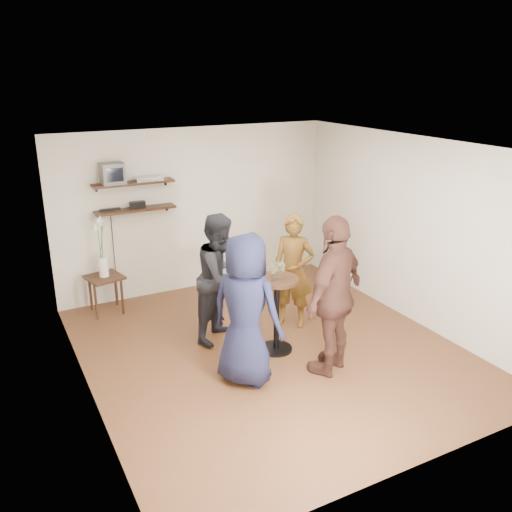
{
  "coord_description": "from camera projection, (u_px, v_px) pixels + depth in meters",
  "views": [
    {
      "loc": [
        -3.03,
        -5.41,
        3.43
      ],
      "look_at": [
        -0.0,
        0.4,
        1.16
      ],
      "focal_mm": 38.0,
      "sensor_mm": 36.0,
      "label": 1
    }
  ],
  "objects": [
    {
      "name": "wine_glass_br",
      "position": [
        278.0,
        267.0,
        6.65
      ],
      "size": [
        0.07,
        0.07,
        0.2
      ],
      "color": "silver",
      "rests_on": "drinks_table"
    },
    {
      "name": "side_table",
      "position": [
        105.0,
        282.0,
        7.93
      ],
      "size": [
        0.57,
        0.57,
        0.57
      ],
      "rotation": [
        0.0,
        0.0,
        0.22
      ],
      "color": "black",
      "rests_on": "room"
    },
    {
      "name": "dvd_deck",
      "position": [
        148.0,
        178.0,
        8.01
      ],
      "size": [
        0.4,
        0.24,
        0.06
      ],
      "primitive_type": "cube",
      "color": "silver",
      "rests_on": "shelf_upper"
    },
    {
      "name": "wine_glass_fl",
      "position": [
        273.0,
        269.0,
        6.56
      ],
      "size": [
        0.07,
        0.07,
        0.21
      ],
      "color": "silver",
      "rests_on": "drinks_table"
    },
    {
      "name": "person_navy",
      "position": [
        246.0,
        310.0,
        6.03
      ],
      "size": [
        0.96,
        1.03,
        1.77
      ],
      "primitive_type": "imported",
      "rotation": [
        0.0,
        0.0,
        2.18
      ],
      "color": "#161832",
      "rests_on": "room"
    },
    {
      "name": "shelf_lower",
      "position": [
        135.0,
        210.0,
        8.05
      ],
      "size": [
        1.2,
        0.25,
        0.04
      ],
      "primitive_type": "cube",
      "color": "black",
      "rests_on": "room"
    },
    {
      "name": "drinks_table",
      "position": [
        277.0,
        305.0,
        6.78
      ],
      "size": [
        0.54,
        0.54,
        0.99
      ],
      "color": "black",
      "rests_on": "room"
    },
    {
      "name": "person_dark",
      "position": [
        221.0,
        278.0,
        7.05
      ],
      "size": [
        1.05,
        1.01,
        1.71
      ],
      "primitive_type": "imported",
      "rotation": [
        0.0,
        0.0,
        0.62
      ],
      "color": "black",
      "rests_on": "room"
    },
    {
      "name": "room",
      "position": [
        272.0,
        255.0,
        6.55
      ],
      "size": [
        4.58,
        5.08,
        2.68
      ],
      "color": "#4B2518",
      "rests_on": "ground"
    },
    {
      "name": "wine_glass_bl",
      "position": [
        273.0,
        267.0,
        6.68
      ],
      "size": [
        0.06,
        0.06,
        0.19
      ],
      "color": "silver",
      "rests_on": "drinks_table"
    },
    {
      "name": "crt_monitor",
      "position": [
        112.0,
        173.0,
        7.74
      ],
      "size": [
        0.32,
        0.3,
        0.3
      ],
      "primitive_type": "cube",
      "color": "#59595B",
      "rests_on": "shelf_upper"
    },
    {
      "name": "wine_glass_fr",
      "position": [
        282.0,
        268.0,
        6.63
      ],
      "size": [
        0.07,
        0.07,
        0.2
      ],
      "color": "silver",
      "rests_on": "drinks_table"
    },
    {
      "name": "vase_lilies",
      "position": [
        102.0,
        257.0,
        7.8
      ],
      "size": [
        0.19,
        0.19,
        0.94
      ],
      "rotation": [
        0.0,
        0.0,
        0.22
      ],
      "color": "white",
      "rests_on": "side_table"
    },
    {
      "name": "person_brown",
      "position": [
        334.0,
        296.0,
        6.23
      ],
      "size": [
        1.21,
        0.92,
        1.92
      ],
      "primitive_type": "imported",
      "rotation": [
        0.0,
        0.0,
        3.6
      ],
      "color": "#3F221B",
      "rests_on": "room"
    },
    {
      "name": "power_strip",
      "position": [
        110.0,
        209.0,
        7.93
      ],
      "size": [
        0.3,
        0.05,
        0.03
      ],
      "primitive_type": "cube",
      "color": "black",
      "rests_on": "shelf_lower"
    },
    {
      "name": "radio",
      "position": [
        138.0,
        205.0,
        8.05
      ],
      "size": [
        0.22,
        0.1,
        0.1
      ],
      "primitive_type": "cube",
      "color": "black",
      "rests_on": "shelf_lower"
    },
    {
      "name": "shelf_upper",
      "position": [
        133.0,
        183.0,
        7.92
      ],
      "size": [
        1.2,
        0.25,
        0.04
      ],
      "primitive_type": "cube",
      "color": "black",
      "rests_on": "room"
    },
    {
      "name": "person_plaid",
      "position": [
        293.0,
        271.0,
        7.45
      ],
      "size": [
        0.68,
        0.69,
        1.6
      ],
      "primitive_type": "imported",
      "rotation": [
        0.0,
        0.0,
        -0.8
      ],
      "color": "#A42012",
      "rests_on": "room"
    }
  ]
}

